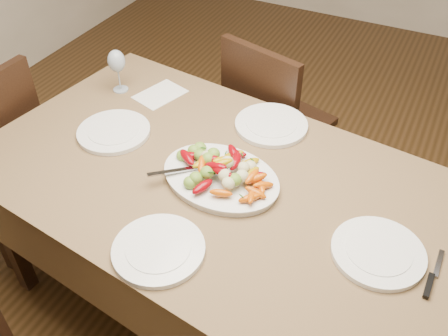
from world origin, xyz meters
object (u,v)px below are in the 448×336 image
dining_table (224,251)px  serving_platter (221,179)px  plate_right (378,252)px  plate_far (271,125)px  wine_glass (118,70)px  chair_far (280,122)px  plate_near (159,250)px  plate_left (114,132)px

dining_table → serving_platter: size_ratio=4.35×
dining_table → plate_right: plate_right is taller
dining_table → plate_far: 0.54m
dining_table → serving_platter: (-0.01, -0.01, 0.39)m
dining_table → wine_glass: (-0.68, 0.33, 0.48)m
chair_far → wine_glass: bearing=53.8°
serving_platter → plate_right: 0.58m
plate_far → wine_glass: bearing=-176.5°
plate_near → dining_table: bearing=84.6°
plate_right → plate_near: bearing=-154.3°
chair_far → plate_left: bearing=75.7°
plate_near → serving_platter: bearing=86.1°
dining_table → plate_left: bearing=173.9°
plate_left → plate_near: size_ratio=1.01×
plate_right → wine_glass: size_ratio=1.38×
wine_glass → plate_far: bearing=3.5°
plate_right → wine_glass: 1.32m
plate_far → dining_table: bearing=-93.7°
plate_right → plate_near: 0.67m
dining_table → wine_glass: wine_glass is taller
plate_left → plate_right: 1.09m
dining_table → chair_far: bearing=96.0°
dining_table → plate_near: size_ratio=6.46×
dining_table → plate_left: plate_left is taller
serving_platter → wine_glass: wine_glass is taller
chair_far → plate_right: bearing=141.8°
dining_table → plate_right: bearing=-8.6°
chair_far → plate_far: 0.53m
plate_right → dining_table: bearing=171.4°
chair_far → plate_right: 1.14m
plate_left → wine_glass: 0.34m
chair_far → plate_left: (-0.43, -0.75, 0.29)m
dining_table → plate_right: 0.69m
serving_platter → plate_right: (0.57, -0.08, -0.00)m
chair_far → plate_near: size_ratio=3.34×
dining_table → wine_glass: size_ratio=8.98×
wine_glass → serving_platter: bearing=-26.8°
plate_far → serving_platter: bearing=-95.1°
serving_platter → plate_far: 0.38m
chair_far → plate_far: bearing=119.9°
plate_far → plate_near: same height
dining_table → plate_far: size_ratio=6.30×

